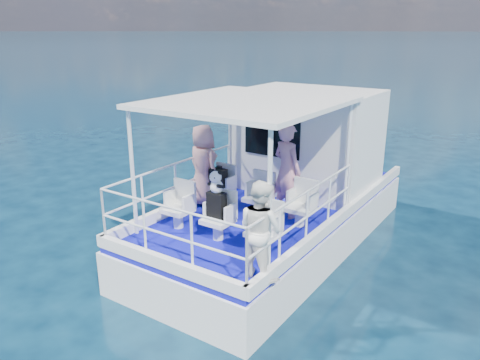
% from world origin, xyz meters
% --- Properties ---
extents(ground, '(2000.00, 2000.00, 0.00)m').
position_xyz_m(ground, '(0.00, 0.00, 0.00)').
color(ground, '#061D2F').
rests_on(ground, ground).
extents(hull, '(3.00, 7.00, 1.60)m').
position_xyz_m(hull, '(0.00, 1.00, 0.00)').
color(hull, white).
rests_on(hull, ground).
extents(deck, '(2.90, 6.90, 0.10)m').
position_xyz_m(deck, '(0.00, 1.00, 0.85)').
color(deck, '#0A0A89').
rests_on(deck, hull).
extents(cabin, '(2.85, 2.00, 2.20)m').
position_xyz_m(cabin, '(0.00, 2.30, 2.00)').
color(cabin, white).
rests_on(cabin, deck).
extents(canopy, '(3.00, 3.20, 0.08)m').
position_xyz_m(canopy, '(0.00, -0.20, 3.14)').
color(canopy, white).
rests_on(canopy, cabin).
extents(canopy_posts, '(2.77, 2.97, 2.20)m').
position_xyz_m(canopy_posts, '(0.00, -0.25, 2.00)').
color(canopy_posts, white).
rests_on(canopy_posts, deck).
extents(railings, '(2.84, 3.59, 1.00)m').
position_xyz_m(railings, '(0.00, -0.58, 1.40)').
color(railings, white).
rests_on(railings, deck).
extents(seat_port_fwd, '(0.48, 0.46, 0.38)m').
position_xyz_m(seat_port_fwd, '(-0.90, 0.20, 1.09)').
color(seat_port_fwd, silver).
rests_on(seat_port_fwd, deck).
extents(seat_center_fwd, '(0.48, 0.46, 0.38)m').
position_xyz_m(seat_center_fwd, '(0.00, 0.20, 1.09)').
color(seat_center_fwd, silver).
rests_on(seat_center_fwd, deck).
extents(seat_stbd_fwd, '(0.48, 0.46, 0.38)m').
position_xyz_m(seat_stbd_fwd, '(0.90, 0.20, 1.09)').
color(seat_stbd_fwd, silver).
rests_on(seat_stbd_fwd, deck).
extents(seat_port_aft, '(0.48, 0.46, 0.38)m').
position_xyz_m(seat_port_aft, '(-0.90, -1.10, 1.09)').
color(seat_port_aft, silver).
rests_on(seat_port_aft, deck).
extents(seat_center_aft, '(0.48, 0.46, 0.38)m').
position_xyz_m(seat_center_aft, '(0.00, -1.10, 1.09)').
color(seat_center_aft, silver).
rests_on(seat_center_aft, deck).
extents(seat_stbd_aft, '(0.48, 0.46, 0.38)m').
position_xyz_m(seat_stbd_aft, '(0.90, -1.10, 1.09)').
color(seat_stbd_aft, silver).
rests_on(seat_stbd_aft, deck).
extents(passenger_port_fwd, '(0.72, 0.60, 1.66)m').
position_xyz_m(passenger_port_fwd, '(-1.25, 0.11, 1.73)').
color(passenger_port_fwd, '#E09791').
rests_on(passenger_port_fwd, deck).
extents(passenger_stbd_fwd, '(0.77, 0.63, 1.81)m').
position_xyz_m(passenger_stbd_fwd, '(0.44, 0.51, 1.80)').
color(passenger_stbd_fwd, '#C78196').
rests_on(passenger_stbd_fwd, deck).
extents(passenger_stbd_aft, '(0.83, 0.72, 1.46)m').
position_xyz_m(passenger_stbd_aft, '(1.25, -1.76, 1.63)').
color(passenger_stbd_aft, white).
rests_on(passenger_stbd_aft, deck).
extents(backpack_port, '(0.33, 0.18, 0.43)m').
position_xyz_m(backpack_port, '(-0.89, 0.13, 1.50)').
color(backpack_port, black).
rests_on(backpack_port, seat_port_fwd).
extents(backpack_center, '(0.31, 0.17, 0.46)m').
position_xyz_m(backpack_center, '(-0.03, -1.09, 1.51)').
color(backpack_center, black).
rests_on(backpack_center, seat_center_aft).
extents(compact_camera, '(0.10, 0.06, 0.06)m').
position_xyz_m(compact_camera, '(-0.88, 0.15, 1.74)').
color(compact_camera, black).
rests_on(compact_camera, backpack_port).
extents(panda, '(0.26, 0.21, 0.40)m').
position_xyz_m(panda, '(-0.02, -1.10, 1.94)').
color(panda, white).
rests_on(panda, backpack_center).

